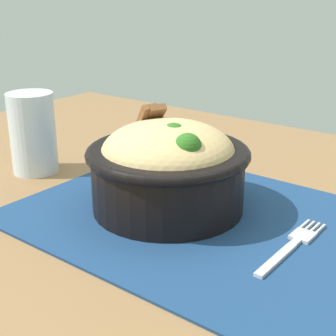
{
  "coord_description": "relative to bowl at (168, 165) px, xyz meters",
  "views": [
    {
      "loc": [
        0.25,
        -0.4,
        1.0
      ],
      "look_at": [
        -0.07,
        0.02,
        0.81
      ],
      "focal_mm": 52.75,
      "sensor_mm": 36.0,
      "label": 1
    }
  ],
  "objects": [
    {
      "name": "table",
      "position": [
        0.07,
        -0.02,
        -0.12
      ],
      "size": [
        1.3,
        0.91,
        0.75
      ],
      "color": "olive",
      "rests_on": "ground_plane"
    },
    {
      "name": "placemat",
      "position": [
        0.04,
        0.0,
        -0.05
      ],
      "size": [
        0.41,
        0.32,
        0.0
      ],
      "primitive_type": "cube",
      "rotation": [
        0.0,
        0.0,
        -0.01
      ],
      "color": "navy",
      "rests_on": "table"
    },
    {
      "name": "fork",
      "position": [
        0.16,
        0.0,
        -0.05
      ],
      "size": [
        0.02,
        0.14,
        0.0
      ],
      "color": "#B5B5B5",
      "rests_on": "placemat"
    },
    {
      "name": "bowl",
      "position": [
        0.0,
        0.0,
        0.0
      ],
      "size": [
        0.22,
        0.22,
        0.12
      ],
      "color": "black",
      "rests_on": "placemat"
    },
    {
      "name": "drinking_glass",
      "position": [
        -0.23,
        -0.01,
        -0.01
      ],
      "size": [
        0.06,
        0.06,
        0.11
      ],
      "color": "silver",
      "rests_on": "table"
    }
  ]
}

